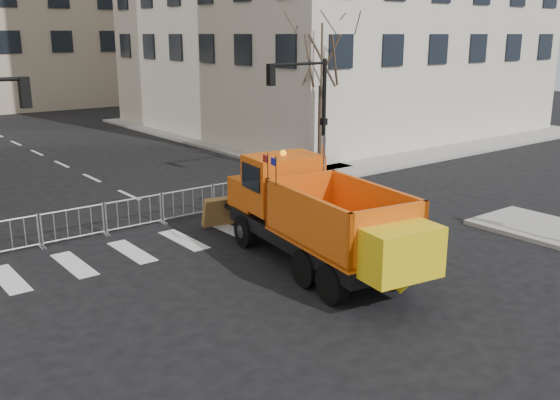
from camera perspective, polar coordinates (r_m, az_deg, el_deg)
ground at (r=16.79m, az=3.88°, el=-7.67°), size 120.00×120.00×0.00m
sidewalk_back at (r=23.43m, az=-10.08°, el=-1.07°), size 64.00×5.00×0.15m
traffic_light_right at (r=28.50m, az=4.03°, el=7.36°), size 0.18×0.18×5.40m
crowd_barriers at (r=22.20m, az=-10.75°, el=-0.73°), size 12.60×0.60×1.10m
street_tree at (r=29.59m, az=3.78°, el=9.69°), size 3.00×3.00×7.50m
plow_truck at (r=17.39m, az=3.49°, el=-1.37°), size 3.89×9.38×3.54m
cop_a at (r=22.20m, az=-0.37°, el=0.79°), size 0.78×0.55×2.03m
cop_b at (r=20.75m, az=-1.08°, el=-0.36°), size 0.98×0.78×1.94m
cop_c at (r=23.20m, az=-3.02°, el=1.25°), size 1.21×0.95×1.92m
newspaper_box at (r=27.53m, az=2.48°, el=2.89°), size 0.50×0.46×1.10m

